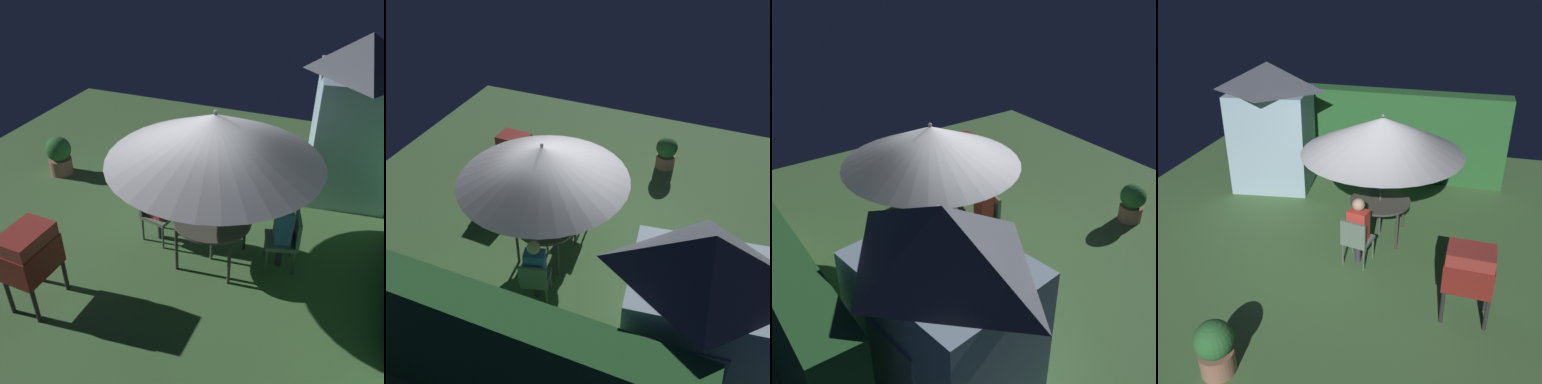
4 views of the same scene
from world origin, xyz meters
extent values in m
plane|color=#47703D|center=(0.00, 0.00, 0.00)|extent=(11.00, 11.00, 0.00)
cube|color=#28602D|center=(0.00, 3.50, 1.08)|extent=(5.67, 0.54, 2.15)
cube|color=#9EBCD1|center=(-2.47, 2.27, 1.14)|extent=(1.91, 1.60, 2.28)
pyramid|color=#4C515B|center=(-2.47, 2.27, 2.60)|extent=(2.02, 1.70, 0.63)
cylinder|color=#47423D|center=(0.43, 0.62, 0.76)|extent=(1.15, 1.15, 0.04)
cylinder|color=#3C3834|center=(0.03, 0.22, 0.37)|extent=(0.05, 0.05, 0.74)
cylinder|color=#3C3834|center=(0.83, 0.22, 0.37)|extent=(0.05, 0.05, 0.74)
cylinder|color=#3C3834|center=(0.03, 1.02, 0.37)|extent=(0.05, 0.05, 0.74)
cylinder|color=#3C3834|center=(0.83, 1.02, 0.37)|extent=(0.05, 0.05, 0.74)
cylinder|color=#4C4C51|center=(0.43, 0.62, 1.20)|extent=(0.04, 0.04, 2.39)
cone|color=gray|center=(0.43, 0.62, 2.07)|extent=(2.92, 2.92, 0.64)
sphere|color=#4C4C51|center=(0.43, 0.62, 2.42)|extent=(0.06, 0.06, 0.06)
cube|color=maroon|center=(2.10, -1.27, 0.78)|extent=(0.72, 0.53, 0.45)
cube|color=maroon|center=(2.10, -1.27, 1.10)|extent=(0.68, 0.50, 0.20)
cylinder|color=#262628|center=(1.79, -1.48, 0.28)|extent=(0.06, 0.06, 0.55)
cylinder|color=#262628|center=(2.41, -1.48, 0.28)|extent=(0.06, 0.06, 0.55)
cylinder|color=#262628|center=(1.79, -1.06, 0.28)|extent=(0.06, 0.06, 0.55)
cylinder|color=#262628|center=(2.41, -1.06, 0.28)|extent=(0.06, 0.06, 0.55)
cube|color=slate|center=(0.24, -0.33, 0.45)|extent=(0.54, 0.54, 0.06)
cube|color=slate|center=(0.20, -0.53, 0.68)|extent=(0.46, 0.14, 0.45)
cylinder|color=#516155|center=(0.01, -0.48, 0.23)|extent=(0.04, 0.04, 0.45)
cylinder|color=#516155|center=(0.40, -0.56, 0.23)|extent=(0.04, 0.04, 0.45)
cylinder|color=#516155|center=(0.09, -0.09, 0.23)|extent=(0.04, 0.04, 0.45)
cylinder|color=#516155|center=(0.48, -0.17, 0.23)|extent=(0.04, 0.04, 0.45)
cube|color=slate|center=(0.16, 1.61, 0.45)|extent=(0.56, 0.56, 0.06)
cube|color=slate|center=(0.11, 1.81, 0.68)|extent=(0.46, 0.17, 0.45)
cylinder|color=#516155|center=(0.30, 1.85, 0.23)|extent=(0.04, 0.04, 0.45)
cylinder|color=#516155|center=(-0.08, 1.75, 0.23)|extent=(0.04, 0.04, 0.45)
cylinder|color=#516155|center=(0.41, 1.47, 0.23)|extent=(0.04, 0.04, 0.45)
cylinder|color=#516155|center=(0.02, 1.36, 0.23)|extent=(0.04, 0.04, 0.45)
cylinder|color=#936651|center=(-0.92, -3.12, 0.16)|extent=(0.45, 0.45, 0.33)
sphere|color=#2D6B33|center=(-0.92, -3.12, 0.54)|extent=(0.50, 0.50, 0.50)
cube|color=#CC3D33|center=(0.24, -0.33, 0.76)|extent=(0.38, 0.30, 0.55)
sphere|color=tan|center=(0.24, -0.33, 1.15)|extent=(0.22, 0.22, 0.22)
cylinder|color=#383347|center=(0.24, -0.33, 0.24)|extent=(0.10, 0.10, 0.48)
cube|color=#3866B2|center=(0.16, 1.61, 0.76)|extent=(0.39, 0.32, 0.55)
sphere|color=tan|center=(0.16, 1.61, 1.15)|extent=(0.22, 0.22, 0.22)
cylinder|color=#383347|center=(0.16, 1.61, 0.24)|extent=(0.10, 0.10, 0.48)
camera|label=1|loc=(5.22, 2.22, 4.49)|focal=40.25mm
camera|label=2|loc=(-2.45, 6.10, 6.22)|focal=42.47mm
camera|label=3|loc=(-5.56, 4.20, 5.07)|focal=44.21mm
camera|label=4|loc=(1.76, -6.51, 4.62)|focal=40.41mm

